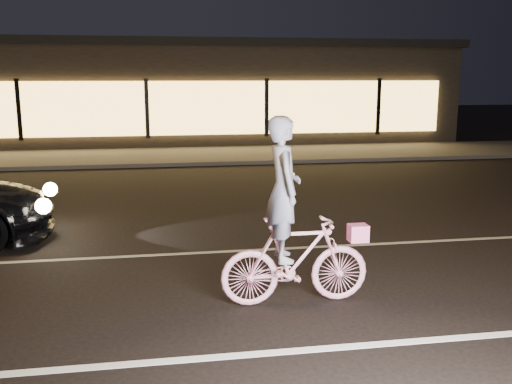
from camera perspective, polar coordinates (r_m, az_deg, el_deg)
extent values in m
plane|color=black|center=(7.36, -12.70, -11.04)|extent=(90.00, 90.00, 0.00)
cube|color=silver|center=(6.00, -13.47, -16.47)|extent=(60.00, 0.12, 0.01)
cube|color=gray|center=(9.24, -12.06, -6.28)|extent=(60.00, 0.10, 0.01)
cube|color=#383533|center=(19.99, -10.79, 3.49)|extent=(30.00, 4.00, 0.12)
cube|color=black|center=(25.81, -10.70, 9.59)|extent=(25.00, 8.00, 4.00)
cube|color=black|center=(25.83, -10.87, 14.14)|extent=(25.40, 8.40, 0.30)
cube|color=#E7B051|center=(21.73, -10.85, 8.20)|extent=(23.00, 0.15, 2.00)
cube|color=black|center=(22.21, -22.63, 7.59)|extent=(0.15, 0.08, 2.20)
cube|color=black|center=(21.65, -10.85, 8.19)|extent=(0.15, 0.08, 2.20)
cube|color=black|center=(22.02, 1.06, 8.44)|extent=(0.15, 0.08, 2.20)
cube|color=black|center=(23.27, 12.14, 8.36)|extent=(0.15, 0.08, 2.20)
imported|color=#FC4B86|center=(7.10, 3.95, -6.84)|extent=(1.86, 0.52, 1.12)
imported|color=silver|center=(6.83, 2.76, 0.30)|extent=(0.42, 0.64, 1.75)
cube|color=#FA498A|center=(7.23, 10.17, -4.06)|extent=(0.23, 0.19, 0.21)
sphere|color=#FFF2BF|center=(11.29, -19.88, 0.24)|extent=(0.26, 0.26, 0.26)
sphere|color=#FFF2BF|center=(9.90, -20.49, -1.32)|extent=(0.26, 0.26, 0.26)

